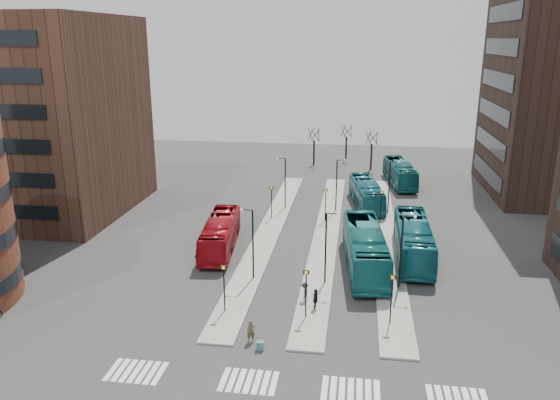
# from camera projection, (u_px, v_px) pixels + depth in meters

# --- Properties ---
(island_left) EXTENTS (2.50, 45.00, 0.15)m
(island_left) POSITION_uv_depth(u_px,v_px,m) (269.00, 231.00, 57.36)
(island_left) COLOR gray
(island_left) RESTS_ON ground
(island_mid) EXTENTS (2.50, 45.00, 0.15)m
(island_mid) POSITION_uv_depth(u_px,v_px,m) (326.00, 233.00, 56.55)
(island_mid) COLOR gray
(island_mid) RESTS_ON ground
(island_right) EXTENTS (2.50, 45.00, 0.15)m
(island_right) POSITION_uv_depth(u_px,v_px,m) (385.00, 236.00, 55.73)
(island_right) COLOR gray
(island_right) RESTS_ON ground
(suitcase) EXTENTS (0.51, 0.42, 0.59)m
(suitcase) POSITION_uv_depth(u_px,v_px,m) (260.00, 345.00, 35.52)
(suitcase) COLOR #211C9B
(suitcase) RESTS_ON ground
(red_bus) EXTENTS (3.76, 11.39, 3.11)m
(red_bus) POSITION_uv_depth(u_px,v_px,m) (220.00, 234.00, 52.13)
(red_bus) COLOR #9F0C17
(red_bus) RESTS_ON ground
(teal_bus_a) EXTENTS (4.28, 13.45, 3.68)m
(teal_bus_a) POSITION_uv_depth(u_px,v_px,m) (365.00, 248.00, 47.76)
(teal_bus_a) COLOR #156669
(teal_bus_a) RESTS_ON ground
(teal_bus_b) EXTENTS (4.42, 11.52, 3.13)m
(teal_bus_b) POSITION_uv_depth(u_px,v_px,m) (366.00, 194.00, 65.50)
(teal_bus_b) COLOR #166271
(teal_bus_b) RESTS_ON ground
(teal_bus_c) EXTENTS (3.07, 12.54, 3.48)m
(teal_bus_c) POSITION_uv_depth(u_px,v_px,m) (413.00, 240.00, 50.00)
(teal_bus_c) COLOR #166372
(teal_bus_c) RESTS_ON ground
(teal_bus_d) EXTENTS (4.23, 11.76, 3.20)m
(teal_bus_d) POSITION_uv_depth(u_px,v_px,m) (400.00, 173.00, 75.35)
(teal_bus_d) COLOR #12585E
(teal_bus_d) RESTS_ON ground
(traveller) EXTENTS (0.66, 0.54, 1.56)m
(traveller) POSITION_uv_depth(u_px,v_px,m) (251.00, 331.00, 36.32)
(traveller) COLOR #4B462D
(traveller) RESTS_ON ground
(commuter_a) EXTENTS (0.96, 0.85, 1.66)m
(commuter_a) POSITION_uv_depth(u_px,v_px,m) (198.00, 258.00, 48.18)
(commuter_a) COLOR black
(commuter_a) RESTS_ON ground
(commuter_b) EXTENTS (0.55, 1.05, 1.71)m
(commuter_b) POSITION_uv_depth(u_px,v_px,m) (316.00, 300.00, 40.52)
(commuter_b) COLOR black
(commuter_b) RESTS_ON ground
(commuter_c) EXTENTS (0.64, 1.05, 1.57)m
(commuter_c) POSITION_uv_depth(u_px,v_px,m) (305.00, 292.00, 41.86)
(commuter_c) COLOR black
(commuter_c) RESTS_ON ground
(crosswalk_stripes) EXTENTS (22.35, 2.40, 0.01)m
(crosswalk_stripes) POSITION_uv_depth(u_px,v_px,m) (295.00, 385.00, 31.93)
(crosswalk_stripes) COLOR silver
(crosswalk_stripes) RESTS_ON ground
(office_block) EXTENTS (25.00, 20.12, 22.00)m
(office_block) POSITION_uv_depth(u_px,v_px,m) (15.00, 116.00, 62.12)
(office_block) COLOR #4B2F23
(office_block) RESTS_ON ground
(sign_poles) EXTENTS (12.45, 22.12, 3.65)m
(sign_poles) POSITION_uv_depth(u_px,v_px,m) (318.00, 235.00, 49.29)
(sign_poles) COLOR black
(sign_poles) RESTS_ON ground
(lamp_posts) EXTENTS (14.04, 20.24, 6.12)m
(lamp_posts) POSITION_uv_depth(u_px,v_px,m) (332.00, 207.00, 53.56)
(lamp_posts) COLOR black
(lamp_posts) RESTS_ON ground
(bare_trees) EXTENTS (10.97, 8.14, 5.90)m
(bare_trees) POSITION_uv_depth(u_px,v_px,m) (344.00, 148.00, 86.70)
(bare_trees) COLOR black
(bare_trees) RESTS_ON ground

